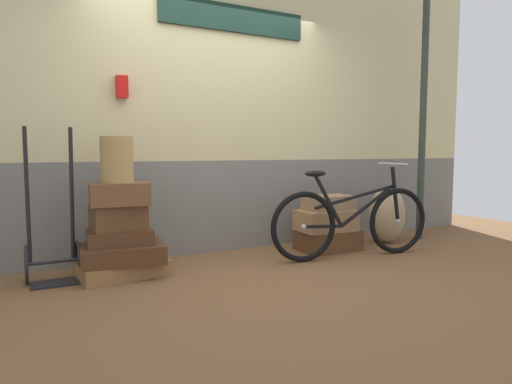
{
  "coord_description": "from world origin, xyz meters",
  "views": [
    {
      "loc": [
        -1.79,
        -3.56,
        1.05
      ],
      "look_at": [
        0.19,
        0.15,
        0.67
      ],
      "focal_mm": 31.61,
      "sensor_mm": 36.0,
      "label": 1
    }
  ],
  "objects_px": {
    "suitcase_1": "(123,253)",
    "suitcase_3": "(119,217)",
    "wicker_basket": "(117,160)",
    "luggage_trolley": "(52,248)",
    "bicycle": "(352,221)",
    "suitcase_2": "(120,237)",
    "suitcase_6": "(326,220)",
    "suitcase_0": "(123,268)",
    "suitcase_5": "(328,240)",
    "suitcase_4": "(119,194)",
    "suitcase_7": "(328,203)",
    "burlap_sack": "(387,215)"
  },
  "relations": [
    {
      "from": "suitcase_1",
      "to": "suitcase_3",
      "type": "xyz_separation_m",
      "value": [
        -0.02,
        0.04,
        0.3
      ]
    },
    {
      "from": "suitcase_1",
      "to": "wicker_basket",
      "type": "bearing_deg",
      "value": 148.62
    },
    {
      "from": "wicker_basket",
      "to": "luggage_trolley",
      "type": "height_order",
      "value": "luggage_trolley"
    },
    {
      "from": "suitcase_1",
      "to": "bicycle",
      "type": "distance_m",
      "value": 2.19
    },
    {
      "from": "suitcase_2",
      "to": "suitcase_6",
      "type": "xyz_separation_m",
      "value": [
        2.12,
        -0.01,
        -0.01
      ]
    },
    {
      "from": "luggage_trolley",
      "to": "suitcase_1",
      "type": "bearing_deg",
      "value": -13.22
    },
    {
      "from": "luggage_trolley",
      "to": "suitcase_6",
      "type": "bearing_deg",
      "value": -2.4
    },
    {
      "from": "suitcase_0",
      "to": "suitcase_1",
      "type": "xyz_separation_m",
      "value": [
        -0.01,
        -0.03,
        0.14
      ]
    },
    {
      "from": "suitcase_1",
      "to": "suitcase_0",
      "type": "bearing_deg",
      "value": 86.84
    },
    {
      "from": "suitcase_2",
      "to": "luggage_trolley",
      "type": "relative_size",
      "value": 0.42
    },
    {
      "from": "suitcase_6",
      "to": "suitcase_1",
      "type": "bearing_deg",
      "value": -176.13
    },
    {
      "from": "suitcase_6",
      "to": "luggage_trolley",
      "type": "height_order",
      "value": "luggage_trolley"
    },
    {
      "from": "bicycle",
      "to": "luggage_trolley",
      "type": "bearing_deg",
      "value": 169.75
    },
    {
      "from": "wicker_basket",
      "to": "suitcase_6",
      "type": "bearing_deg",
      "value": -0.11
    },
    {
      "from": "suitcase_1",
      "to": "bicycle",
      "type": "height_order",
      "value": "bicycle"
    },
    {
      "from": "suitcase_2",
      "to": "luggage_trolley",
      "type": "xyz_separation_m",
      "value": [
        -0.51,
        0.1,
        -0.06
      ]
    },
    {
      "from": "suitcase_3",
      "to": "suitcase_5",
      "type": "height_order",
      "value": "suitcase_3"
    },
    {
      "from": "suitcase_4",
      "to": "luggage_trolley",
      "type": "bearing_deg",
      "value": 172.33
    },
    {
      "from": "suitcase_7",
      "to": "bicycle",
      "type": "xyz_separation_m",
      "value": [
        0.01,
        -0.38,
        -0.15
      ]
    },
    {
      "from": "suitcase_0",
      "to": "burlap_sack",
      "type": "bearing_deg",
      "value": -6.91
    },
    {
      "from": "wicker_basket",
      "to": "suitcase_5",
      "type": "bearing_deg",
      "value": 0.11
    },
    {
      "from": "suitcase_5",
      "to": "suitcase_7",
      "type": "relative_size",
      "value": 1.25
    },
    {
      "from": "suitcase_6",
      "to": "suitcase_7",
      "type": "relative_size",
      "value": 1.18
    },
    {
      "from": "suitcase_0",
      "to": "suitcase_7",
      "type": "xyz_separation_m",
      "value": [
        2.14,
        -0.01,
        0.45
      ]
    },
    {
      "from": "suitcase_5",
      "to": "bicycle",
      "type": "distance_m",
      "value": 0.46
    },
    {
      "from": "suitcase_2",
      "to": "burlap_sack",
      "type": "relative_size",
      "value": 0.8
    },
    {
      "from": "luggage_trolley",
      "to": "burlap_sack",
      "type": "height_order",
      "value": "luggage_trolley"
    },
    {
      "from": "suitcase_6",
      "to": "suitcase_2",
      "type": "bearing_deg",
      "value": -176.69
    },
    {
      "from": "suitcase_2",
      "to": "suitcase_4",
      "type": "height_order",
      "value": "suitcase_4"
    },
    {
      "from": "suitcase_4",
      "to": "wicker_basket",
      "type": "height_order",
      "value": "wicker_basket"
    },
    {
      "from": "suitcase_0",
      "to": "suitcase_4",
      "type": "distance_m",
      "value": 0.64
    },
    {
      "from": "burlap_sack",
      "to": "suitcase_3",
      "type": "bearing_deg",
      "value": 179.65
    },
    {
      "from": "suitcase_3",
      "to": "suitcase_4",
      "type": "bearing_deg",
      "value": -84.94
    },
    {
      "from": "suitcase_3",
      "to": "suitcase_6",
      "type": "xyz_separation_m",
      "value": [
        2.13,
        -0.02,
        -0.18
      ]
    },
    {
      "from": "suitcase_4",
      "to": "suitcase_6",
      "type": "height_order",
      "value": "suitcase_4"
    },
    {
      "from": "suitcase_3",
      "to": "suitcase_5",
      "type": "bearing_deg",
      "value": -4.02
    },
    {
      "from": "suitcase_0",
      "to": "suitcase_6",
      "type": "relative_size",
      "value": 1.22
    },
    {
      "from": "suitcase_7",
      "to": "suitcase_1",
      "type": "bearing_deg",
      "value": -179.74
    },
    {
      "from": "wicker_basket",
      "to": "bicycle",
      "type": "height_order",
      "value": "wicker_basket"
    },
    {
      "from": "suitcase_4",
      "to": "wicker_basket",
      "type": "xyz_separation_m",
      "value": [
        -0.01,
        0.01,
        0.28
      ]
    },
    {
      "from": "burlap_sack",
      "to": "suitcase_2",
      "type": "bearing_deg",
      "value": 179.98
    },
    {
      "from": "luggage_trolley",
      "to": "suitcase_3",
      "type": "bearing_deg",
      "value": -9.62
    },
    {
      "from": "suitcase_1",
      "to": "suitcase_2",
      "type": "relative_size",
      "value": 1.28
    },
    {
      "from": "suitcase_4",
      "to": "suitcase_5",
      "type": "height_order",
      "value": "suitcase_4"
    },
    {
      "from": "suitcase_5",
      "to": "suitcase_7",
      "type": "height_order",
      "value": "suitcase_7"
    },
    {
      "from": "suitcase_6",
      "to": "luggage_trolley",
      "type": "relative_size",
      "value": 0.47
    },
    {
      "from": "suitcase_4",
      "to": "suitcase_7",
      "type": "bearing_deg",
      "value": 5.64
    },
    {
      "from": "suitcase_0",
      "to": "suitcase_5",
      "type": "height_order",
      "value": "suitcase_5"
    },
    {
      "from": "suitcase_6",
      "to": "suitcase_7",
      "type": "height_order",
      "value": "suitcase_7"
    },
    {
      "from": "suitcase_4",
      "to": "bicycle",
      "type": "bearing_deg",
      "value": -4.27
    }
  ]
}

